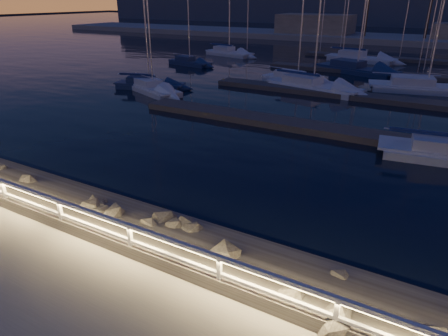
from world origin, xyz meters
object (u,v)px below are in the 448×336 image
(sailboat_e, at_px, (189,62))
(sailboat_l, at_px, (424,87))
(guard_rail, at_px, (103,223))
(sailboat_k, at_px, (355,69))
(sailboat_f, at_px, (296,79))
(sailboat_n, at_px, (359,58))
(sailboat_a, at_px, (148,84))
(sailboat_g, at_px, (311,86))
(sailboat_i, at_px, (228,52))
(sailboat_b, at_px, (152,88))

(sailboat_e, xyz_separation_m, sailboat_l, (26.07, -1.91, 0.06))
(guard_rail, relative_size, sailboat_k, 2.86)
(sailboat_f, xyz_separation_m, sailboat_n, (1.81, 17.55, 0.05))
(guard_rail, relative_size, sailboat_f, 3.59)
(guard_rail, distance_m, sailboat_k, 38.09)
(sailboat_e, bearing_deg, sailboat_a, -61.06)
(sailboat_k, height_order, sailboat_n, sailboat_k)
(sailboat_a, height_order, sailboat_g, sailboat_g)
(sailboat_e, height_order, sailboat_l, sailboat_l)
(sailboat_a, height_order, sailboat_e, sailboat_a)
(sailboat_e, height_order, sailboat_n, sailboat_n)
(sailboat_e, bearing_deg, sailboat_n, 47.67)
(guard_rail, xyz_separation_m, sailboat_g, (-2.65, 27.04, -0.93))
(sailboat_g, bearing_deg, sailboat_f, 148.13)
(sailboat_i, bearing_deg, sailboat_g, -30.72)
(sailboat_i, relative_size, sailboat_k, 0.83)
(sailboat_k, bearing_deg, sailboat_f, -91.50)
(sailboat_f, bearing_deg, sailboat_i, 151.39)
(sailboat_g, bearing_deg, sailboat_n, 103.13)
(sailboat_b, xyz_separation_m, sailboat_n, (11.28, 27.20, 0.07))
(sailboat_e, bearing_deg, sailboat_g, -10.29)
(guard_rail, bearing_deg, sailboat_g, 95.59)
(sailboat_a, height_order, sailboat_l, sailboat_l)
(sailboat_f, height_order, sailboat_n, sailboat_n)
(sailboat_a, bearing_deg, sailboat_k, 34.08)
(sailboat_b, distance_m, sailboat_k, 22.57)
(sailboat_b, bearing_deg, sailboat_k, 77.66)
(sailboat_i, distance_m, sailboat_l, 28.57)
(guard_rail, relative_size, sailboat_a, 4.12)
(sailboat_n, bearing_deg, guard_rail, -79.04)
(sailboat_a, xyz_separation_m, sailboat_f, (10.76, 8.66, 0.01))
(sailboat_k, bearing_deg, sailboat_n, 119.78)
(sailboat_l, bearing_deg, sailboat_b, -161.75)
(sailboat_b, height_order, sailboat_l, sailboat_l)
(guard_rail, xyz_separation_m, sailboat_k, (-1.44, 38.05, -0.91))
(sailboat_g, height_order, sailboat_n, sailboat_n)
(sailboat_f, height_order, sailboat_l, sailboat_l)
(guard_rail, xyz_separation_m, sailboat_e, (-20.09, 33.41, -0.98))
(sailboat_b, relative_size, sailboat_e, 1.13)
(sailboat_f, relative_size, sailboat_i, 0.96)
(sailboat_a, height_order, sailboat_n, sailboat_n)
(sailboat_b, height_order, sailboat_k, sailboat_k)
(sailboat_g, bearing_deg, sailboat_b, -135.09)
(sailboat_g, height_order, sailboat_l, sailboat_l)
(sailboat_a, xyz_separation_m, sailboat_n, (12.57, 26.22, 0.07))
(sailboat_n, bearing_deg, sailboat_f, -88.64)
(sailboat_f, distance_m, sailboat_g, 3.04)
(sailboat_n, bearing_deg, sailboat_g, -81.65)
(sailboat_a, bearing_deg, sailboat_g, 9.79)
(sailboat_a, height_order, sailboat_b, sailboat_b)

